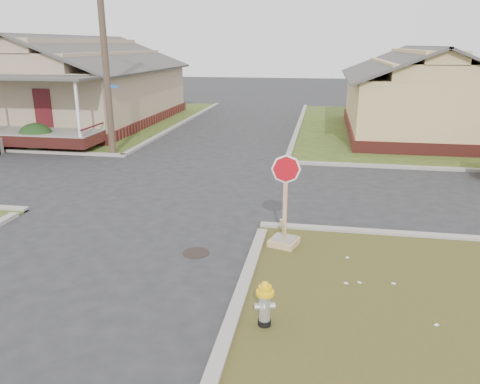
# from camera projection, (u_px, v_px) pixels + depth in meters

# --- Properties ---
(ground) EXTENTS (120.00, 120.00, 0.00)m
(ground) POSITION_uv_depth(u_px,v_px,m) (118.00, 238.00, 11.96)
(ground) COLOR #252628
(ground) RESTS_ON ground
(verge_far_left) EXTENTS (19.00, 19.00, 0.05)m
(verge_far_left) POSITION_uv_depth(u_px,v_px,m) (48.00, 118.00, 31.01)
(verge_far_left) COLOR #324518
(verge_far_left) RESTS_ON ground
(curbs) EXTENTS (80.00, 40.00, 0.12)m
(curbs) POSITION_uv_depth(u_px,v_px,m) (177.00, 184.00, 16.65)
(curbs) COLOR #9A948B
(curbs) RESTS_ON ground
(manhole) EXTENTS (0.64, 0.64, 0.01)m
(manhole) POSITION_uv_depth(u_px,v_px,m) (196.00, 253.00, 11.12)
(manhole) COLOR black
(manhole) RESTS_ON ground
(corner_house) EXTENTS (10.10, 15.50, 5.30)m
(corner_house) POSITION_uv_depth(u_px,v_px,m) (76.00, 86.00, 28.59)
(corner_house) COLOR maroon
(corner_house) RESTS_ON ground
(side_house_yellow) EXTENTS (7.60, 11.60, 4.70)m
(side_house_yellow) POSITION_uv_depth(u_px,v_px,m) (418.00, 94.00, 25.12)
(side_house_yellow) COLOR maroon
(side_house_yellow) RESTS_ON ground
(utility_pole) EXTENTS (1.80, 0.28, 9.00)m
(utility_pole) POSITION_uv_depth(u_px,v_px,m) (104.00, 46.00, 19.60)
(utility_pole) COLOR #402F24
(utility_pole) RESTS_ON ground
(fire_hydrant) EXTENTS (0.32, 0.32, 0.85)m
(fire_hydrant) POSITION_uv_depth(u_px,v_px,m) (265.00, 301.00, 8.05)
(fire_hydrant) COLOR black
(fire_hydrant) RESTS_ON ground
(stop_sign) EXTENTS (0.64, 0.63, 2.27)m
(stop_sign) POSITION_uv_depth(u_px,v_px,m) (284.00, 226.00, 11.30)
(stop_sign) COLOR tan
(stop_sign) RESTS_ON ground
(hedge_right) EXTENTS (1.55, 1.27, 1.18)m
(hedge_right) POSITION_uv_depth(u_px,v_px,m) (36.00, 137.00, 21.65)
(hedge_right) COLOR #183613
(hedge_right) RESTS_ON verge_far_left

